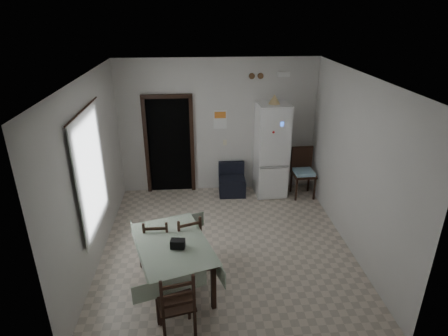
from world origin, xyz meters
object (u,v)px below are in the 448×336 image
fridge (271,150)px  corner_chair (304,173)px  dining_chair_far_left (158,243)px  dining_table (174,265)px  navy_seat (232,180)px  dining_chair_near_head (176,302)px  dining_chair_far_right (187,239)px

fridge → corner_chair: 0.86m
corner_chair → dining_chair_far_left: corner_chair is taller
dining_table → fridge: bearing=38.6°
navy_seat → dining_chair_far_left: size_ratio=0.75×
dining_table → corner_chair: bearing=28.2°
dining_table → dining_chair_far_left: dining_chair_far_left is taller
dining_chair_far_left → dining_chair_near_head: (0.34, -1.34, 0.05)m
dining_table → dining_chair_near_head: 0.89m
corner_chair → dining_table: size_ratio=0.74×
corner_chair → dining_chair_far_right: corner_chair is taller
fridge → dining_chair_far_left: size_ratio=2.22×
corner_chair → dining_table: corner_chair is taller
corner_chair → dining_chair_near_head: size_ratio=1.06×
fridge → dining_chair_far_right: bearing=-129.3°
dining_chair_far_left → dining_chair_far_right: 0.45m
navy_seat → corner_chair: 1.55m
fridge → dining_chair_near_head: fridge is taller
dining_chair_far_left → dining_chair_near_head: dining_chair_near_head is taller
navy_seat → fridge: bearing=1.3°
corner_chair → dining_chair_far_left: bearing=-144.7°
dining_table → dining_chair_far_left: 0.54m
dining_chair_far_right → dining_chair_near_head: dining_chair_near_head is taller
corner_chair → dining_table: (-2.65, -2.70, -0.16)m
dining_chair_near_head → dining_chair_far_left: bearing=-88.5°
corner_chair → dining_chair_far_right: size_ratio=1.17×
dining_chair_far_right → dining_table: bearing=52.0°
navy_seat → dining_chair_far_right: (-0.94, -2.38, 0.12)m
corner_chair → dining_table: 3.78m
fridge → navy_seat: (-0.84, 0.00, -0.67)m
dining_chair_far_right → dining_chair_near_head: bearing=66.4°
dining_table → dining_chair_far_left: (-0.27, 0.46, 0.08)m
navy_seat → dining_chair_far_right: bearing=-110.4°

